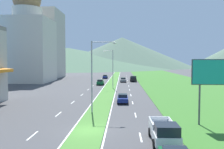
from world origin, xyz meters
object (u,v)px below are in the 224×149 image
at_px(car_3, 123,80).
at_px(pickup_truck_1, 133,79).
at_px(street_lamp_mid, 112,67).
at_px(car_0, 105,77).
at_px(pickup_truck_0, 164,132).
at_px(street_lamp_near, 95,71).
at_px(car_5, 100,82).
at_px(car_2, 123,98).
at_px(billboard_roadside, 218,75).

height_order(car_3, pickup_truck_1, pickup_truck_1).
xyz_separation_m(street_lamp_mid, car_0, (-4.25, 34.20, -4.83)).
bearing_deg(pickup_truck_1, pickup_truck_0, -0.03).
distance_m(street_lamp_near, car_3, 47.87).
height_order(street_lamp_near, pickup_truck_1, street_lamp_near).
bearing_deg(pickup_truck_0, car_5, -168.39).
distance_m(street_lamp_near, car_2, 10.05).
relative_size(billboard_roadside, car_3, 1.68).
relative_size(street_lamp_near, pickup_truck_0, 1.81).
relative_size(car_2, pickup_truck_0, 0.78).
bearing_deg(street_lamp_mid, street_lamp_near, -91.99).
bearing_deg(car_2, car_3, 179.84).
xyz_separation_m(street_lamp_mid, car_3, (2.93, 18.48, -4.83)).
xyz_separation_m(car_2, pickup_truck_1, (3.57, 41.81, 0.23)).
distance_m(street_lamp_near, car_0, 63.45).
height_order(car_0, car_3, car_3).
distance_m(street_lamp_mid, car_2, 21.82).
bearing_deg(pickup_truck_0, street_lamp_near, -148.26).
bearing_deg(car_0, billboard_roadside, -165.86).
bearing_deg(street_lamp_near, billboard_roadside, -22.52).
distance_m(car_2, pickup_truck_1, 41.96).
relative_size(street_lamp_near, car_5, 2.44).
bearing_deg(street_lamp_mid, billboard_roadside, -69.34).
height_order(car_3, pickup_truck_0, pickup_truck_0).
relative_size(billboard_roadside, pickup_truck_0, 1.35).
bearing_deg(car_2, pickup_truck_1, 175.12).
bearing_deg(pickup_truck_0, car_0, -171.96).
xyz_separation_m(street_lamp_mid, car_2, (2.82, -21.09, -4.84)).
height_order(street_lamp_near, car_5, street_lamp_near).
height_order(car_3, car_5, car_5).
relative_size(car_2, car_3, 0.97).
distance_m(car_0, car_5, 25.65).
relative_size(car_2, car_5, 1.05).
relative_size(car_5, pickup_truck_1, 0.74).
relative_size(street_lamp_mid, car_5, 2.46).
bearing_deg(car_2, street_lamp_near, -25.83).
distance_m(car_3, pickup_truck_0, 59.46).
relative_size(street_lamp_mid, car_0, 2.21).
bearing_deg(car_0, pickup_truck_0, -171.96).
bearing_deg(car_5, car_3, -34.13).
bearing_deg(car_2, pickup_truck_0, 10.14).
distance_m(street_lamp_near, car_5, 37.95).
relative_size(street_lamp_near, pickup_truck_1, 1.81).
relative_size(street_lamp_mid, car_3, 2.27).
xyz_separation_m(billboard_roadside, car_3, (-10.21, 53.33, -4.77)).
relative_size(pickup_truck_0, pickup_truck_1, 1.00).
xyz_separation_m(car_0, car_2, (7.07, -55.28, -0.01)).
relative_size(street_lamp_near, car_0, 2.19).
relative_size(car_0, car_3, 1.03).
bearing_deg(pickup_truck_1, street_lamp_mid, -17.12).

